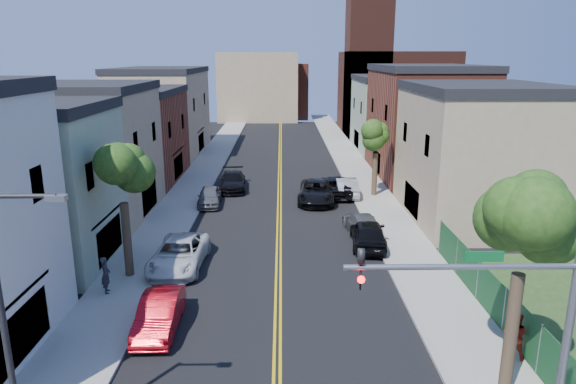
{
  "coord_description": "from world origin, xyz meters",
  "views": [
    {
      "loc": [
        0.21,
        -11.31,
        11.42
      ],
      "look_at": [
        0.64,
        24.02,
        2.0
      ],
      "focal_mm": 31.98,
      "sensor_mm": 36.0,
      "label": 1
    }
  ],
  "objects_px": {
    "grey_car_left": "(209,196)",
    "silver_car_right": "(345,187)",
    "dark_car_right_far": "(336,186)",
    "pedestrian_right": "(515,335)",
    "white_pickup": "(179,254)",
    "black_car_left": "(233,181)",
    "black_car_right": "(368,233)",
    "grey_car_right": "(362,223)",
    "black_suv_lane": "(317,192)",
    "red_sedan": "(159,314)",
    "pedestrian_left": "(106,275)"
  },
  "relations": [
    {
      "from": "white_pickup",
      "to": "grey_car_left",
      "type": "relative_size",
      "value": 1.35
    },
    {
      "from": "black_car_left",
      "to": "black_suv_lane",
      "type": "relative_size",
      "value": 0.89
    },
    {
      "from": "silver_car_right",
      "to": "black_suv_lane",
      "type": "xyz_separation_m",
      "value": [
        -2.5,
        -1.7,
        0.04
      ]
    },
    {
      "from": "silver_car_right",
      "to": "red_sedan",
      "type": "bearing_deg",
      "value": 62.56
    },
    {
      "from": "black_car_left",
      "to": "grey_car_right",
      "type": "height_order",
      "value": "black_car_left"
    },
    {
      "from": "white_pickup",
      "to": "silver_car_right",
      "type": "relative_size",
      "value": 1.17
    },
    {
      "from": "red_sedan",
      "to": "grey_car_left",
      "type": "bearing_deg",
      "value": 90.11
    },
    {
      "from": "red_sedan",
      "to": "white_pickup",
      "type": "distance_m",
      "value": 6.69
    },
    {
      "from": "black_suv_lane",
      "to": "pedestrian_left",
      "type": "relative_size",
      "value": 3.28
    },
    {
      "from": "black_car_left",
      "to": "silver_car_right",
      "type": "bearing_deg",
      "value": -17.47
    },
    {
      "from": "black_car_right",
      "to": "black_suv_lane",
      "type": "xyz_separation_m",
      "value": [
        -2.5,
        10.09,
        -0.01
      ]
    },
    {
      "from": "black_car_left",
      "to": "black_suv_lane",
      "type": "xyz_separation_m",
      "value": [
        7.12,
        -3.94,
        0.06
      ]
    },
    {
      "from": "white_pickup",
      "to": "black_suv_lane",
      "type": "height_order",
      "value": "black_suv_lane"
    },
    {
      "from": "white_pickup",
      "to": "black_car_left",
      "type": "bearing_deg",
      "value": 87.6
    },
    {
      "from": "silver_car_right",
      "to": "grey_car_left",
      "type": "bearing_deg",
      "value": 12.06
    },
    {
      "from": "grey_car_right",
      "to": "black_suv_lane",
      "type": "height_order",
      "value": "black_suv_lane"
    },
    {
      "from": "grey_car_left",
      "to": "silver_car_right",
      "type": "relative_size",
      "value": 0.87
    },
    {
      "from": "grey_car_left",
      "to": "black_suv_lane",
      "type": "bearing_deg",
      "value": 2.34
    },
    {
      "from": "dark_car_right_far",
      "to": "pedestrian_right",
      "type": "bearing_deg",
      "value": 104.85
    },
    {
      "from": "grey_car_right",
      "to": "pedestrian_right",
      "type": "distance_m",
      "value": 15.16
    },
    {
      "from": "black_suv_lane",
      "to": "grey_car_right",
      "type": "bearing_deg",
      "value": -66.44
    },
    {
      "from": "pedestrian_right",
      "to": "dark_car_right_far",
      "type": "bearing_deg",
      "value": -57.09
    },
    {
      "from": "grey_car_right",
      "to": "black_car_right",
      "type": "xyz_separation_m",
      "value": [
        0.0,
        -2.44,
        0.16
      ]
    },
    {
      "from": "grey_car_right",
      "to": "pedestrian_left",
      "type": "bearing_deg",
      "value": 27.58
    },
    {
      "from": "grey_car_right",
      "to": "pedestrian_right",
      "type": "bearing_deg",
      "value": 98.62
    },
    {
      "from": "red_sedan",
      "to": "pedestrian_right",
      "type": "height_order",
      "value": "pedestrian_right"
    },
    {
      "from": "silver_car_right",
      "to": "black_suv_lane",
      "type": "bearing_deg",
      "value": 32.79
    },
    {
      "from": "black_car_left",
      "to": "pedestrian_right",
      "type": "bearing_deg",
      "value": -67.66
    },
    {
      "from": "black_car_right",
      "to": "black_suv_lane",
      "type": "bearing_deg",
      "value": -72.03
    },
    {
      "from": "red_sedan",
      "to": "black_car_right",
      "type": "relative_size",
      "value": 0.89
    },
    {
      "from": "black_car_left",
      "to": "pedestrian_left",
      "type": "bearing_deg",
      "value": -106.14
    },
    {
      "from": "black_car_right",
      "to": "white_pickup",
      "type": "bearing_deg",
      "value": 19.88
    },
    {
      "from": "grey_car_left",
      "to": "pedestrian_right",
      "type": "distance_m",
      "value": 25.94
    },
    {
      "from": "silver_car_right",
      "to": "grey_car_right",
      "type": "bearing_deg",
      "value": 88.63
    },
    {
      "from": "black_suv_lane",
      "to": "pedestrian_right",
      "type": "bearing_deg",
      "value": -69.29
    },
    {
      "from": "dark_car_right_far",
      "to": "black_car_left",
      "type": "bearing_deg",
      "value": -7.43
    },
    {
      "from": "dark_car_right_far",
      "to": "pedestrian_left",
      "type": "relative_size",
      "value": 3.17
    },
    {
      "from": "grey_car_left",
      "to": "silver_car_right",
      "type": "height_order",
      "value": "silver_car_right"
    },
    {
      "from": "grey_car_left",
      "to": "grey_car_right",
      "type": "xyz_separation_m",
      "value": [
        11.0,
        -6.72,
        -0.04
      ]
    },
    {
      "from": "red_sedan",
      "to": "grey_car_right",
      "type": "bearing_deg",
      "value": 47.97
    },
    {
      "from": "red_sedan",
      "to": "white_pickup",
      "type": "bearing_deg",
      "value": 92.58
    },
    {
      "from": "dark_car_right_far",
      "to": "white_pickup",
      "type": "bearing_deg",
      "value": 60.79
    },
    {
      "from": "grey_car_right",
      "to": "dark_car_right_far",
      "type": "distance_m",
      "value": 9.7
    },
    {
      "from": "black_car_right",
      "to": "grey_car_right",
      "type": "bearing_deg",
      "value": -85.95
    },
    {
      "from": "white_pickup",
      "to": "black_car_right",
      "type": "distance_m",
      "value": 11.43
    },
    {
      "from": "grey_car_right",
      "to": "black_car_right",
      "type": "distance_m",
      "value": 2.44
    },
    {
      "from": "grey_car_left",
      "to": "black_car_right",
      "type": "bearing_deg",
      "value": -43.68
    },
    {
      "from": "white_pickup",
      "to": "black_car_right",
      "type": "bearing_deg",
      "value": 18.03
    },
    {
      "from": "red_sedan",
      "to": "black_car_right",
      "type": "bearing_deg",
      "value": 41.61
    },
    {
      "from": "white_pickup",
      "to": "pedestrian_right",
      "type": "xyz_separation_m",
      "value": [
        14.6,
        -9.16,
        0.27
      ]
    }
  ]
}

